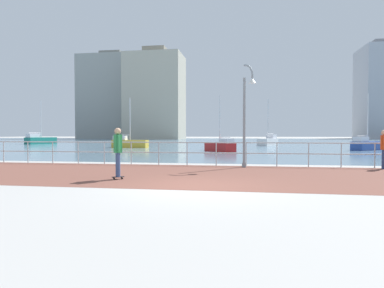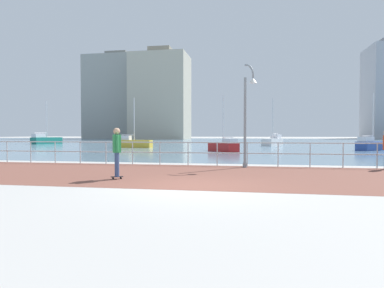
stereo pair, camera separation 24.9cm
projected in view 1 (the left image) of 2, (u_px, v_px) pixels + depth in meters
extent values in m
plane|color=#ADAAA5|center=(236.00, 144.00, 49.00)|extent=(220.00, 220.00, 0.00)
cube|color=brown|center=(208.00, 175.00, 12.35)|extent=(28.00, 7.02, 0.01)
cube|color=slate|center=(237.00, 142.00, 60.23)|extent=(180.00, 88.00, 0.00)
cylinder|color=#B2BCC1|center=(4.00, 152.00, 17.55)|extent=(0.05, 0.05, 1.09)
cylinder|color=#B2BCC1|center=(28.00, 152.00, 17.33)|extent=(0.05, 0.05, 1.09)
cylinder|color=#B2BCC1|center=(53.00, 152.00, 17.11)|extent=(0.05, 0.05, 1.09)
cylinder|color=#B2BCC1|center=(78.00, 153.00, 16.89)|extent=(0.05, 0.05, 1.09)
cylinder|color=#B2BCC1|center=(104.00, 153.00, 16.67)|extent=(0.05, 0.05, 1.09)
cylinder|color=#B2BCC1|center=(131.00, 153.00, 16.45)|extent=(0.05, 0.05, 1.09)
cylinder|color=#B2BCC1|center=(159.00, 154.00, 16.23)|extent=(0.05, 0.05, 1.09)
cylinder|color=#B2BCC1|center=(187.00, 154.00, 16.01)|extent=(0.05, 0.05, 1.09)
cylinder|color=#B2BCC1|center=(216.00, 154.00, 15.79)|extent=(0.05, 0.05, 1.09)
cylinder|color=#B2BCC1|center=(246.00, 154.00, 15.58)|extent=(0.05, 0.05, 1.09)
cylinder|color=#B2BCC1|center=(277.00, 155.00, 15.36)|extent=(0.05, 0.05, 1.09)
cylinder|color=#B2BCC1|center=(309.00, 155.00, 15.14)|extent=(0.05, 0.05, 1.09)
cylinder|color=#B2BCC1|center=(341.00, 155.00, 14.92)|extent=(0.05, 0.05, 1.09)
cylinder|color=#B2BCC1|center=(375.00, 156.00, 14.70)|extent=(0.05, 0.05, 1.09)
cylinder|color=#B2BCC1|center=(216.00, 143.00, 15.78)|extent=(25.20, 0.06, 0.06)
cylinder|color=#B2BCC1|center=(216.00, 153.00, 15.79)|extent=(25.20, 0.06, 0.06)
cylinder|color=gray|center=(244.00, 165.00, 15.01)|extent=(0.19, 0.19, 0.20)
cylinder|color=gray|center=(244.00, 123.00, 14.95)|extent=(0.12, 0.12, 4.01)
cylinder|color=gray|center=(246.00, 65.00, 14.80)|extent=(0.18, 0.20, 0.11)
cylinder|color=gray|center=(248.00, 66.00, 14.68)|extent=(0.19, 0.20, 0.15)
cylinder|color=gray|center=(250.00, 67.00, 14.56)|extent=(0.18, 0.20, 0.18)
cylinder|color=gray|center=(251.00, 69.00, 14.48)|extent=(0.17, 0.18, 0.19)
cylinder|color=gray|center=(252.00, 73.00, 14.43)|extent=(0.15, 0.15, 0.19)
cylinder|color=gray|center=(252.00, 76.00, 14.42)|extent=(0.12, 0.12, 0.17)
cone|color=silver|center=(252.00, 81.00, 14.42)|extent=(0.36, 0.36, 0.22)
cylinder|color=black|center=(122.00, 178.00, 11.16)|extent=(0.07, 0.06, 0.06)
cylinder|color=black|center=(122.00, 178.00, 11.08)|extent=(0.07, 0.06, 0.06)
cylinder|color=black|center=(114.00, 178.00, 11.07)|extent=(0.07, 0.06, 0.06)
cylinder|color=black|center=(114.00, 179.00, 10.99)|extent=(0.07, 0.06, 0.06)
cube|color=black|center=(118.00, 177.00, 11.07)|extent=(0.40, 0.29, 0.02)
cylinder|color=#384C7A|center=(118.00, 164.00, 11.13)|extent=(0.18, 0.18, 0.80)
cylinder|color=#384C7A|center=(118.00, 165.00, 10.99)|extent=(0.18, 0.18, 0.80)
cube|color=#2D8C4C|center=(118.00, 144.00, 11.04)|extent=(0.38, 0.41, 0.60)
cylinder|color=#2D8C4C|center=(117.00, 143.00, 11.25)|extent=(0.12, 0.12, 0.57)
cylinder|color=#2D8C4C|center=(119.00, 143.00, 10.82)|extent=(0.12, 0.12, 0.57)
sphere|color=tan|center=(118.00, 131.00, 11.03)|extent=(0.22, 0.22, 0.22)
cylinder|color=navy|center=(383.00, 159.00, 14.39)|extent=(0.16, 0.16, 0.83)
cylinder|color=navy|center=(384.00, 159.00, 14.25)|extent=(0.16, 0.16, 0.83)
cube|color=#D84C1E|center=(384.00, 142.00, 14.30)|extent=(0.33, 0.39, 0.62)
cylinder|color=#D84C1E|center=(383.00, 142.00, 14.50)|extent=(0.11, 0.11, 0.59)
cylinder|color=#D84C1E|center=(384.00, 142.00, 14.09)|extent=(0.11, 0.11, 0.59)
sphere|color=#DBAD89|center=(384.00, 132.00, 14.28)|extent=(0.23, 0.23, 0.23)
cube|color=white|center=(268.00, 142.00, 41.91)|extent=(2.89, 4.36, 0.90)
cube|color=silver|center=(271.00, 136.00, 42.95)|extent=(1.44, 1.75, 0.50)
cylinder|color=silver|center=(268.00, 119.00, 41.82)|extent=(0.10, 0.10, 4.99)
cylinder|color=silver|center=(271.00, 134.00, 42.65)|extent=(0.84, 1.76, 0.08)
cube|color=#284799|center=(367.00, 146.00, 30.65)|extent=(3.50, 3.33, 0.79)
cube|color=silver|center=(361.00, 139.00, 30.03)|extent=(1.52, 1.49, 0.44)
cylinder|color=silver|center=(368.00, 117.00, 30.57)|extent=(0.09, 0.09, 4.40)
cylinder|color=silver|center=(363.00, 136.00, 30.18)|extent=(1.28, 1.17, 0.07)
cube|color=#B21E1E|center=(220.00, 147.00, 28.33)|extent=(2.87, 3.32, 0.72)
cube|color=silver|center=(226.00, 141.00, 27.42)|extent=(1.32, 1.41, 0.40)
cylinder|color=silver|center=(220.00, 119.00, 28.25)|extent=(0.08, 0.08, 4.02)
cylinder|color=silver|center=(225.00, 137.00, 27.65)|extent=(0.97, 1.25, 0.06)
cube|color=#197266|center=(41.00, 141.00, 48.67)|extent=(2.75, 4.69, 0.96)
cube|color=silver|center=(33.00, 136.00, 47.45)|extent=(1.44, 1.84, 0.53)
cylinder|color=silver|center=(41.00, 119.00, 48.57)|extent=(0.11, 0.11, 5.34)
cylinder|color=silver|center=(35.00, 133.00, 47.76)|extent=(0.73, 1.94, 0.09)
cube|color=gold|center=(130.00, 144.00, 35.95)|extent=(3.84, 1.26, 0.82)
cube|color=silver|center=(120.00, 138.00, 36.13)|extent=(1.39, 0.85, 0.45)
cylinder|color=silver|center=(130.00, 119.00, 35.87)|extent=(0.09, 0.09, 4.55)
cylinder|color=silver|center=(123.00, 135.00, 36.07)|extent=(1.72, 0.11, 0.07)
cube|color=#A3A8B2|center=(379.00, 93.00, 104.70)|extent=(11.03, 14.63, 28.43)
cube|color=slate|center=(379.00, 44.00, 104.22)|extent=(4.41, 5.85, 2.00)
cube|color=#B2AD99|center=(155.00, 97.00, 91.42)|extent=(15.12, 11.42, 22.96)
cube|color=gray|center=(155.00, 51.00, 91.03)|extent=(6.05, 4.57, 2.00)
cube|color=#939993|center=(114.00, 99.00, 106.03)|extent=(16.98, 17.94, 25.06)
cube|color=slate|center=(114.00, 56.00, 105.60)|extent=(6.79, 7.18, 2.00)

